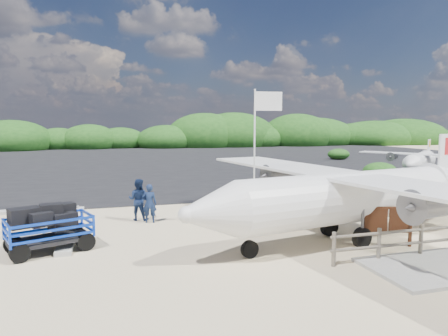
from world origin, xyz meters
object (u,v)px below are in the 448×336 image
(signboard, at_px, (387,246))
(crew_a, at_px, (149,203))
(flagpole, at_px, (254,229))
(crew_b, at_px, (138,200))
(aircraft_large, at_px, (317,161))
(baggage_cart, at_px, (50,252))
(aircraft_small, at_px, (83,158))

(signboard, bearing_deg, crew_a, 162.08)
(flagpole, relative_size, crew_b, 3.03)
(aircraft_large, bearing_deg, crew_b, 36.49)
(baggage_cart, distance_m, aircraft_small, 37.22)
(signboard, relative_size, aircraft_large, 0.11)
(flagpole, height_order, aircraft_small, flagpole)
(baggage_cart, relative_size, crew_b, 1.53)
(baggage_cart, bearing_deg, signboard, -33.44)
(baggage_cart, height_order, aircraft_large, aircraft_large)
(flagpole, bearing_deg, aircraft_large, 56.25)
(crew_b, bearing_deg, baggage_cart, 71.76)
(baggage_cart, distance_m, flagpole, 7.23)
(baggage_cart, relative_size, aircraft_small, 0.36)
(flagpole, xyz_separation_m, aircraft_small, (-8.32, 36.36, 0.00))
(aircraft_large, xyz_separation_m, aircraft_small, (-24.87, 11.60, 0.00))
(crew_b, bearing_deg, signboard, 164.67)
(signboard, distance_m, crew_a, 9.09)
(flagpole, bearing_deg, signboard, -43.47)
(baggage_cart, bearing_deg, crew_a, 20.36)
(flagpole, xyz_separation_m, crew_b, (-4.18, 2.65, 0.88))
(baggage_cart, distance_m, signboard, 10.95)
(baggage_cart, bearing_deg, aircraft_small, 71.32)
(crew_a, height_order, aircraft_small, crew_a)
(baggage_cart, distance_m, crew_a, 4.57)
(baggage_cart, xyz_separation_m, crew_a, (3.41, 2.94, 0.80))
(crew_a, height_order, aircraft_large, aircraft_large)
(signboard, bearing_deg, baggage_cart, -174.25)
(aircraft_large, relative_size, aircraft_small, 2.09)
(signboard, distance_m, aircraft_large, 30.95)
(baggage_cart, distance_m, aircraft_large, 34.91)
(crew_a, height_order, crew_b, crew_b)
(aircraft_small, bearing_deg, aircraft_large, 119.64)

